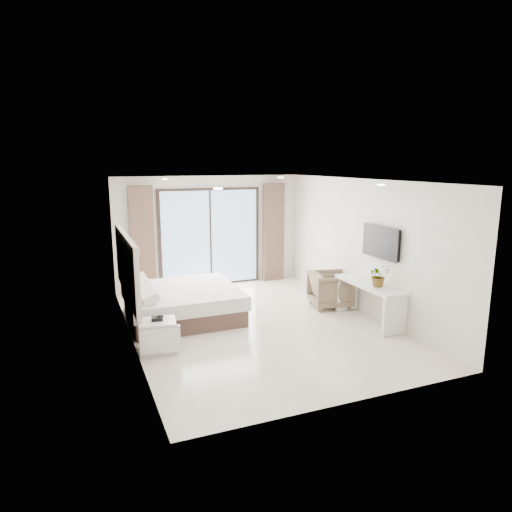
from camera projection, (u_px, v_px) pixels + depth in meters
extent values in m
plane|color=beige|center=(258.00, 324.00, 8.65)|extent=(6.20, 6.20, 0.00)
cube|color=silver|center=(210.00, 231.00, 11.19)|extent=(4.60, 0.02, 2.70)
cube|color=silver|center=(354.00, 302.00, 5.56)|extent=(4.60, 0.02, 2.70)
cube|color=silver|center=(129.00, 265.00, 7.53)|extent=(0.02, 6.20, 2.70)
cube|color=silver|center=(363.00, 246.00, 9.22)|extent=(0.02, 6.20, 2.70)
cube|color=white|center=(258.00, 180.00, 8.10)|extent=(4.60, 6.20, 0.02)
cube|color=beige|center=(126.00, 266.00, 8.40)|extent=(0.08, 3.00, 1.20)
cube|color=black|center=(382.00, 242.00, 8.56)|extent=(0.06, 1.00, 0.58)
cube|color=black|center=(380.00, 242.00, 8.55)|extent=(0.02, 1.04, 0.62)
cube|color=black|center=(210.00, 238.00, 11.19)|extent=(2.56, 0.04, 2.42)
cube|color=#8AB4DD|center=(211.00, 238.00, 11.17)|extent=(2.40, 0.01, 2.30)
cube|color=brown|center=(142.00, 241.00, 10.48)|extent=(0.55, 0.14, 2.50)
cube|color=brown|center=(273.00, 232.00, 11.69)|extent=(0.55, 0.14, 2.50)
cylinder|color=white|center=(218.00, 189.00, 6.00)|extent=(0.12, 0.12, 0.02)
cylinder|color=white|center=(381.00, 185.00, 6.95)|extent=(0.12, 0.12, 0.02)
cylinder|color=white|center=(165.00, 179.00, 9.26)|extent=(0.12, 0.12, 0.02)
cylinder|color=white|center=(281.00, 178.00, 10.22)|extent=(0.12, 0.12, 0.02)
cube|color=brown|center=(183.00, 310.00, 8.98)|extent=(2.04, 1.94, 0.33)
cube|color=white|center=(182.00, 296.00, 8.92)|extent=(2.12, 2.02, 0.27)
cube|color=silver|center=(150.00, 299.00, 8.01)|extent=(0.28, 0.41, 0.14)
cube|color=silver|center=(146.00, 293.00, 8.41)|extent=(0.28, 0.41, 0.14)
cube|color=silver|center=(142.00, 286.00, 8.81)|extent=(0.28, 0.41, 0.14)
cube|color=silver|center=(139.00, 281.00, 9.21)|extent=(0.28, 0.41, 0.14)
cube|color=white|center=(157.00, 322.00, 7.31)|extent=(0.64, 0.55, 0.05)
cube|color=white|center=(158.00, 350.00, 7.41)|extent=(0.64, 0.55, 0.05)
cube|color=white|center=(160.00, 341.00, 7.17)|extent=(0.58, 0.13, 0.47)
cube|color=white|center=(156.00, 332.00, 7.55)|extent=(0.58, 0.13, 0.47)
cube|color=black|center=(157.00, 319.00, 7.30)|extent=(0.20, 0.17, 0.06)
cube|color=white|center=(370.00, 285.00, 8.65)|extent=(0.52, 1.67, 0.06)
cube|color=white|center=(395.00, 316.00, 8.04)|extent=(0.50, 0.06, 0.71)
cube|color=white|center=(347.00, 294.00, 9.41)|extent=(0.50, 0.06, 0.71)
imported|color=#33662D|center=(379.00, 278.00, 8.38)|extent=(0.43, 0.46, 0.33)
imported|color=#7C6751|center=(331.00, 288.00, 9.64)|extent=(0.89, 0.93, 0.82)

